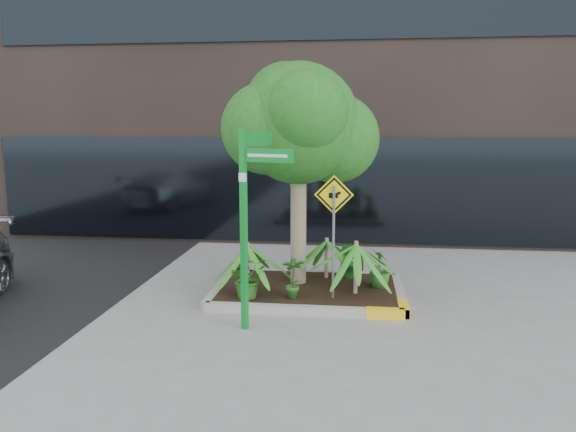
# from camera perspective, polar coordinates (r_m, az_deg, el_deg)

# --- Properties ---
(ground) EXTENTS (80.00, 80.00, 0.00)m
(ground) POSITION_cam_1_polar(r_m,az_deg,el_deg) (9.87, 0.79, -8.47)
(ground) COLOR gray
(ground) RESTS_ON ground
(planter) EXTENTS (3.35, 2.36, 0.15)m
(planter) POSITION_cam_1_polar(r_m,az_deg,el_deg) (10.08, 2.28, -7.49)
(planter) COLOR #9E9E99
(planter) RESTS_ON ground
(tree) EXTENTS (2.76, 2.45, 4.14)m
(tree) POSITION_cam_1_polar(r_m,az_deg,el_deg) (9.99, 1.09, 9.36)
(tree) COLOR gray
(tree) RESTS_ON ground
(palm_front) EXTENTS (1.02, 1.02, 1.14)m
(palm_front) POSITION_cam_1_polar(r_m,az_deg,el_deg) (9.57, 6.95, -2.90)
(palm_front) COLOR gray
(palm_front) RESTS_ON ground
(palm_left) EXTENTS (0.98, 0.98, 1.08)m
(palm_left) POSITION_cam_1_polar(r_m,az_deg,el_deg) (9.60, -4.14, -3.06)
(palm_left) COLOR gray
(palm_left) RESTS_ON ground
(palm_back) EXTENTS (0.85, 0.85, 0.95)m
(palm_back) POSITION_cam_1_polar(r_m,az_deg,el_deg) (10.54, 3.95, -2.51)
(palm_back) COLOR gray
(palm_back) RESTS_ON ground
(shrub_a) EXTENTS (0.83, 0.83, 0.69)m
(shrub_a) POSITION_cam_1_polar(r_m,az_deg,el_deg) (9.38, -4.05, -6.26)
(shrub_a) COLOR #235B1A
(shrub_a) RESTS_ON planter
(shrub_b) EXTENTS (0.49, 0.49, 0.68)m
(shrub_b) POSITION_cam_1_polar(r_m,az_deg,el_deg) (10.10, 9.33, -5.28)
(shrub_b) COLOR #2B671F
(shrub_b) RESTS_ON planter
(shrub_c) EXTENTS (0.45, 0.45, 0.73)m
(shrub_c) POSITION_cam_1_polar(r_m,az_deg,el_deg) (9.34, 0.54, -6.21)
(shrub_c) COLOR #295F1D
(shrub_c) RESTS_ON planter
(shrub_d) EXTENTS (0.49, 0.49, 0.67)m
(shrub_d) POSITION_cam_1_polar(r_m,az_deg,el_deg) (10.60, 6.25, -4.56)
(shrub_d) COLOR #1E6721
(shrub_d) RESTS_ON planter
(street_sign_post) EXTENTS (0.82, 1.07, 2.95)m
(street_sign_post) POSITION_cam_1_polar(r_m,az_deg,el_deg) (8.11, -3.98, 0.88)
(street_sign_post) COLOR #0C8B29
(street_sign_post) RESTS_ON ground
(cattle_sign) EXTENTS (0.63, 0.19, 2.06)m
(cattle_sign) POSITION_cam_1_polar(r_m,az_deg,el_deg) (9.08, 4.67, -0.03)
(cattle_sign) COLOR slate
(cattle_sign) RESTS_ON ground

